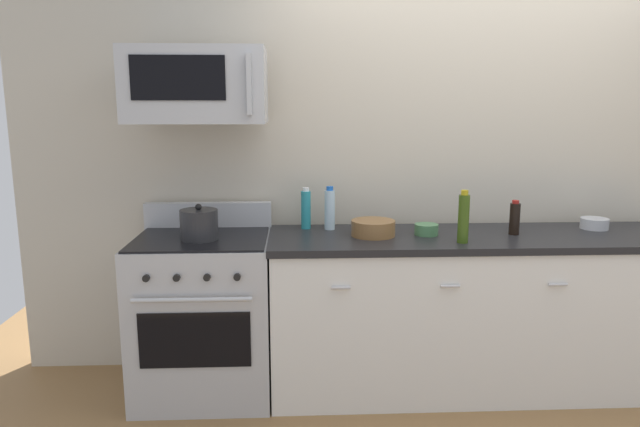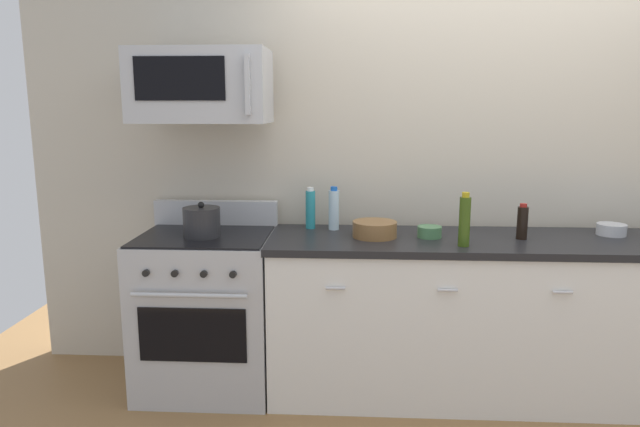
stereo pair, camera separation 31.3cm
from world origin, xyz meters
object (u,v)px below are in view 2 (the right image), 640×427
object	(u,v)px
bottle_soy_sauce_dark	(522,222)
bowl_green_glaze	(429,232)
microwave	(201,86)
range_oven	(208,310)
stockpot	(202,222)
bottle_dish_soap	(310,209)
bowl_steel_prep	(611,229)
bottle_olive_oil	(465,221)
bottle_water_clear	(334,209)
bowl_wooden_salad	(375,229)

from	to	relation	value
bottle_soy_sauce_dark	bowl_green_glaze	size ratio (longest dim) A/B	1.47
bowl_green_glaze	microwave	bearing A→B (deg)	178.35
range_oven	stockpot	world-z (taller)	stockpot
bottle_dish_soap	bowl_green_glaze	xyz separation A→B (m)	(0.68, -0.20, -0.09)
bowl_green_glaze	bowl_steel_prep	xyz separation A→B (m)	(1.04, 0.12, 0.00)
bottle_olive_oil	bowl_steel_prep	world-z (taller)	bottle_olive_oil
range_oven	bottle_soy_sauce_dark	distance (m)	1.86
bottle_dish_soap	bowl_green_glaze	size ratio (longest dim) A/B	1.85
bottle_water_clear	bottle_soy_sauce_dark	bearing A→B (deg)	-9.96
microwave	bowl_green_glaze	bearing A→B (deg)	-1.65
bowl_green_glaze	bottle_water_clear	bearing A→B (deg)	161.96
bottle_olive_oil	bowl_green_glaze	xyz separation A→B (m)	(-0.15, 0.19, -0.10)
bottle_dish_soap	range_oven	bearing A→B (deg)	-160.31
microwave	bowl_steel_prep	xyz separation A→B (m)	(2.31, 0.08, -0.80)
bottle_dish_soap	bottle_soy_sauce_dark	world-z (taller)	bottle_dish_soap
bottle_water_clear	bowl_green_glaze	bearing A→B (deg)	-18.04
microwave	bottle_olive_oil	bearing A→B (deg)	-9.18
bottle_water_clear	bottle_olive_oil	distance (m)	0.78
range_oven	bottle_olive_oil	distance (m)	1.55
bottle_water_clear	bowl_green_glaze	size ratio (longest dim) A/B	1.91
bottle_soy_sauce_dark	microwave	bearing A→B (deg)	178.59
bottle_dish_soap	bowl_wooden_salad	size ratio (longest dim) A/B	1.00
bottle_water_clear	bowl_steel_prep	distance (m)	1.59
microwave	bottle_water_clear	size ratio (longest dim) A/B	2.90
bottle_water_clear	microwave	bearing A→B (deg)	-169.19
bottle_olive_oil	bowl_wooden_salad	size ratio (longest dim) A/B	1.15
range_oven	stockpot	bearing A→B (deg)	-90.00
range_oven	bowl_steel_prep	size ratio (longest dim) A/B	6.67
bowl_green_glaze	stockpot	xyz separation A→B (m)	(-1.27, -0.06, 0.05)
bottle_soy_sauce_dark	bowl_steel_prep	distance (m)	0.56
bottle_dish_soap	bottle_olive_oil	world-z (taller)	bottle_olive_oil
bottle_dish_soap	bottle_soy_sauce_dark	bearing A→B (deg)	-10.05
range_oven	bottle_olive_oil	world-z (taller)	bottle_olive_oil
bottle_dish_soap	bowl_steel_prep	size ratio (longest dim) A/B	1.55
bowl_wooden_salad	stockpot	distance (m)	0.97
microwave	bowl_green_glaze	xyz separation A→B (m)	(1.27, -0.04, -0.80)
bottle_olive_oil	bowl_wooden_salad	world-z (taller)	bottle_olive_oil
bottle_soy_sauce_dark	bowl_wooden_salad	distance (m)	0.81
bottle_olive_oil	bowl_steel_prep	xyz separation A→B (m)	(0.89, 0.31, -0.10)
bottle_olive_oil	bottle_dish_soap	bearing A→B (deg)	154.56
microwave	bottle_olive_oil	size ratio (longest dim) A/B	2.61
bottle_dish_soap	stockpot	size ratio (longest dim) A/B	1.21
bowl_green_glaze	bowl_wooden_salad	xyz separation A→B (m)	(-0.31, -0.01, 0.01)
range_oven	bowl_steel_prep	distance (m)	2.37
microwave	bottle_soy_sauce_dark	world-z (taller)	microwave
bottle_water_clear	bottle_dish_soap	size ratio (longest dim) A/B	1.03
bowl_green_glaze	bowl_wooden_salad	distance (m)	0.31
bottle_water_clear	bowl_steel_prep	bearing A→B (deg)	-2.13
range_oven	bowl_wooden_salad	size ratio (longest dim) A/B	4.31
bottle_soy_sauce_dark	bowl_wooden_salad	xyz separation A→B (m)	(-0.81, 0.00, -0.05)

